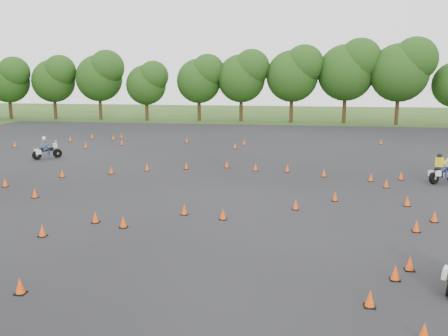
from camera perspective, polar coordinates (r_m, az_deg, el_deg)
ground at (r=22.15m, az=-1.57°, el=-5.00°), size 140.00×140.00×0.00m
asphalt_pad at (r=27.90m, az=0.62°, el=-1.64°), size 62.00×62.00×0.00m
treeline at (r=56.11m, az=9.59°, el=9.37°), size 87.32×32.22×11.22m
traffic_cones at (r=28.23m, az=-0.44°, el=-1.02°), size 36.04×33.20×0.45m
rider_grey at (r=37.51m, az=-19.61°, el=2.23°), size 1.91×1.94×1.61m
rider_yellow at (r=30.22m, az=23.85°, el=0.00°), size 2.08×1.89×1.66m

